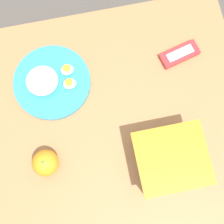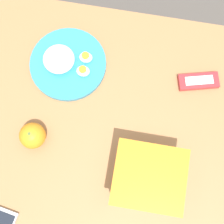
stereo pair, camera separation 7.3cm
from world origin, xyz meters
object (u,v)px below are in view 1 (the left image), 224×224
Objects in this scene: food_container at (169,160)px; rice_plate at (50,82)px; orange_fruit at (46,163)px; candy_bar at (180,54)px.

food_container is 0.80× the size of rice_plate.
orange_fruit reaches higher than rice_plate.
orange_fruit is 0.32× the size of rice_plate.
food_container is at bearing 69.46° from candy_bar.
orange_fruit is 0.25m from rice_plate.
rice_plate is at bearing -101.22° from orange_fruit.
food_container reaches higher than rice_plate.
orange_fruit is at bearing -10.09° from food_container.
candy_bar is (-0.41, -0.01, -0.01)m from rice_plate.
candy_bar is at bearing -178.38° from rice_plate.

